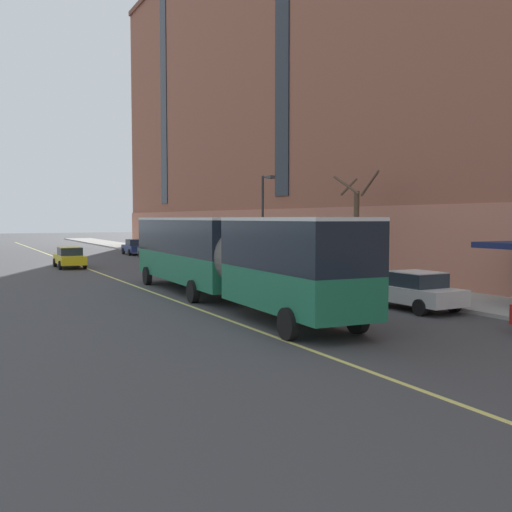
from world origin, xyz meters
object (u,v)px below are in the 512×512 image
Objects in this scene: parked_car_white_3 at (414,290)px; taxi_cab at (70,257)px; parked_car_champagne_2 at (200,257)px; parked_car_darkgray_7 at (154,250)px; street_tree_mid_block at (356,227)px; fire_hydrant at (251,265)px; street_lamp at (264,212)px; parked_car_champagne_6 at (236,262)px; parked_car_navy_0 at (135,247)px; city_bus at (223,253)px; parked_car_black_4 at (284,270)px.

parked_car_white_3 is 0.93× the size of taxi_cab.
parked_car_darkgray_7 is (0.05, 11.52, -0.00)m from parked_car_champagne_2.
street_tree_mid_block is 10.17m from fire_hydrant.
parked_car_white_3 is 18.25m from fire_hydrant.
parked_car_darkgray_7 is 0.73× the size of street_lamp.
taxi_cab is (-8.86, 10.27, 0.00)m from parked_car_champagne_6.
parked_car_navy_0 is 24.81m from street_lamp.
parked_car_champagne_2 is 7.90m from street_lamp.
parked_car_white_3 is (5.98, -5.51, -1.37)m from city_bus.
parked_car_darkgray_7 is (0.12, 24.35, -0.00)m from parked_car_black_4.
parked_car_black_4 is 24.35m from parked_car_darkgray_7.
street_tree_mid_block is at bearing -78.63° from street_lamp.
parked_car_darkgray_7 is at bearing -89.17° from parked_car_navy_0.
street_tree_mid_block reaches higher than parked_car_navy_0.
city_bus is at bearing -101.77° from parked_car_darkgray_7.
parked_car_navy_0 is 6.05m from parked_car_darkgray_7.
parked_car_black_4 and taxi_cab have the same top height.
fire_hydrant is (7.74, 12.65, -1.66)m from city_bus.
street_lamp reaches higher than parked_car_champagne_6.
parked_car_champagne_2 is 1.00× the size of taxi_cab.
street_lamp is at bearing 83.53° from parked_car_white_3.
street_tree_mid_block is (3.44, 8.50, 2.41)m from parked_car_white_3.
parked_car_darkgray_7 is 11.59m from taxi_cab.
parked_car_navy_0 is at bearing 57.11° from taxi_cab.
street_tree_mid_block is (3.30, -26.34, 2.41)m from parked_car_darkgray_7.
parked_car_champagne_2 is 15.39m from street_tree_mid_block.
parked_car_black_4 is 0.98× the size of taxi_cab.
parked_car_white_3 is at bearing -90.05° from parked_car_black_4.
street_lamp reaches higher than parked_car_white_3.
street_lamp reaches higher than city_bus.
parked_car_champagne_6 is 1.96m from fire_hydrant.
parked_car_champagne_6 is 0.95× the size of parked_car_darkgray_7.
parked_car_champagne_2 and parked_car_white_3 have the same top height.
parked_car_champagne_2 is 23.33m from parked_car_white_3.
parked_car_black_4 is at bearing -102.84° from fire_hydrant.
parked_car_black_4 is (5.99, 4.99, -1.37)m from city_bus.
parked_car_darkgray_7 is at bearing 97.15° from street_tree_mid_block.
street_tree_mid_block is at bearing -84.02° from parked_car_navy_0.
parked_car_black_4 is 7.87m from fire_hydrant.
parked_car_white_3 is at bearing -112.00° from street_tree_mid_block.
parked_car_white_3 is 0.69× the size of street_lamp.
parked_car_navy_0 is (6.03, 35.38, -1.37)m from city_bus.
taxi_cab is at bearing 97.13° from city_bus.
parked_car_navy_0 is 17.57m from parked_car_champagne_2.
parked_car_champagne_6 is 0.94× the size of taxi_cab.
street_tree_mid_block reaches higher than city_bus.
street_lamp is (1.81, -24.53, 3.29)m from parked_car_navy_0.
fire_hydrant is (1.62, -16.68, -0.29)m from parked_car_darkgray_7.
parked_car_white_3 is 0.95× the size of parked_car_darkgray_7.
parked_car_navy_0 is 0.97× the size of parked_car_darkgray_7.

